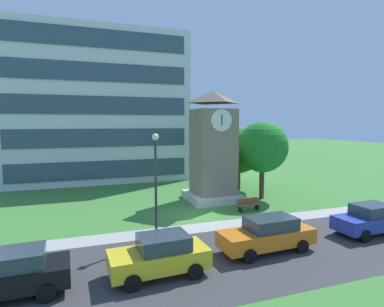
# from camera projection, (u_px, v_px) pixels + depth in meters

# --- Properties ---
(ground_plane) EXTENTS (160.00, 160.00, 0.00)m
(ground_plane) POSITION_uv_depth(u_px,v_px,m) (194.00, 215.00, 21.39)
(ground_plane) COLOR #3D7A33
(street_asphalt) EXTENTS (120.00, 7.20, 0.01)m
(street_asphalt) POSITION_uv_depth(u_px,v_px,m) (242.00, 256.00, 14.86)
(street_asphalt) COLOR #38383A
(street_asphalt) RESTS_ON ground
(kerb_strip) EXTENTS (120.00, 1.60, 0.01)m
(kerb_strip) POSITION_uv_depth(u_px,v_px,m) (208.00, 227.00, 18.99)
(kerb_strip) COLOR #9E9E99
(kerb_strip) RESTS_ON ground
(office_building) EXTENTS (18.85, 12.93, 16.00)m
(office_building) POSITION_uv_depth(u_px,v_px,m) (97.00, 108.00, 36.70)
(office_building) COLOR silver
(office_building) RESTS_ON ground
(clock_tower) EXTENTS (4.11, 4.11, 8.79)m
(clock_tower) POSITION_uv_depth(u_px,v_px,m) (213.00, 153.00, 25.18)
(clock_tower) COLOR gray
(clock_tower) RESTS_ON ground
(park_bench) EXTENTS (1.85, 0.71, 0.88)m
(park_bench) POSITION_uv_depth(u_px,v_px,m) (248.00, 204.00, 22.44)
(park_bench) COLOR brown
(park_bench) RESTS_ON ground
(street_lamp) EXTENTS (0.36, 0.36, 5.75)m
(street_lamp) POSITION_uv_depth(u_px,v_px,m) (156.00, 175.00, 16.48)
(street_lamp) COLOR #333338
(street_lamp) RESTS_ON ground
(tree_by_building) EXTENTS (4.20, 4.20, 6.41)m
(tree_by_building) POSITION_uv_depth(u_px,v_px,m) (262.00, 147.00, 25.73)
(tree_by_building) COLOR #513823
(tree_by_building) RESTS_ON ground
(tree_near_tower) EXTENTS (3.34, 3.34, 4.89)m
(tree_near_tower) POSITION_uv_depth(u_px,v_px,m) (230.00, 152.00, 33.31)
(tree_near_tower) COLOR #513823
(tree_near_tower) RESTS_ON ground
(tree_streetside) EXTENTS (4.20, 4.20, 5.82)m
(tree_streetside) POSITION_uv_depth(u_px,v_px,m) (239.00, 151.00, 29.05)
(tree_streetside) COLOR #513823
(tree_streetside) RESTS_ON ground
(parked_car_black) EXTENTS (4.31, 2.10, 1.69)m
(parked_car_black) POSITION_uv_depth(u_px,v_px,m) (9.00, 274.00, 11.28)
(parked_car_black) COLOR black
(parked_car_black) RESTS_ON ground
(parked_car_yellow) EXTENTS (4.15, 2.10, 1.69)m
(parked_car_yellow) POSITION_uv_depth(u_px,v_px,m) (160.00, 255.00, 12.92)
(parked_car_yellow) COLOR gold
(parked_car_yellow) RESTS_ON ground
(parked_car_orange) EXTENTS (4.84, 2.06, 1.69)m
(parked_car_orange) POSITION_uv_depth(u_px,v_px,m) (267.00, 234.00, 15.35)
(parked_car_orange) COLOR orange
(parked_car_orange) RESTS_ON ground
(parked_car_blue) EXTENTS (4.23, 2.05, 1.69)m
(parked_car_blue) POSITION_uv_depth(u_px,v_px,m) (370.00, 219.00, 17.74)
(parked_car_blue) COLOR #23389E
(parked_car_blue) RESTS_ON ground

